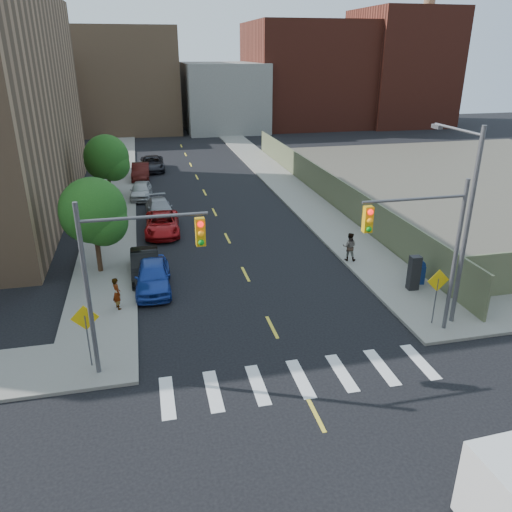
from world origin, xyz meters
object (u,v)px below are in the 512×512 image
parked_car_black (145,265)px  parked_car_grey (152,164)px  mailbox (419,272)px  parked_car_maroon (141,171)px  payphone (414,273)px  pedestrian_east (349,247)px  parked_car_white (141,190)px  pedestrian_west (117,293)px  parked_car_blue (153,276)px  parked_car_silver (160,208)px  parked_car_red (162,224)px

parked_car_black → parked_car_grey: parked_car_grey is taller
parked_car_black → mailbox: size_ratio=3.29×
parked_car_black → parked_car_maroon: bearing=89.2°
payphone → pedestrian_east: 4.72m
parked_car_white → parked_car_maroon: size_ratio=0.90×
pedestrian_west → mailbox: bearing=-114.6°
parked_car_blue → payphone: 13.62m
mailbox → pedestrian_west: pedestrian_west is taller
parked_car_silver → mailbox: 20.10m
parked_car_grey → payphone: size_ratio=2.84×
parked_car_silver → pedestrian_west: pedestrian_west is taller
parked_car_white → pedestrian_west: 20.18m
parked_car_silver → parked_car_white: 5.58m
parked_car_white → pedestrian_east: 20.70m
pedestrian_west → parked_car_white: bearing=-26.2°
parked_car_maroon → parked_car_black: bearing=-87.7°
mailbox → parked_car_silver: bearing=143.4°
pedestrian_east → parked_car_black: bearing=21.5°
parked_car_grey → mailbox: 34.12m
parked_car_black → parked_car_white: size_ratio=1.03×
mailbox → pedestrian_east: (-2.41, 3.82, 0.21)m
payphone → pedestrian_east: bearing=114.8°
parked_car_grey → payphone: payphone is taller
parked_car_grey → pedestrian_west: size_ratio=3.27×
parked_car_silver → pedestrian_east: bearing=-52.7°
parked_car_white → payphone: payphone is taller
parked_car_red → parked_car_grey: bearing=92.8°
parked_car_white → pedestrian_east: size_ratio=2.47×
parked_car_blue → payphone: size_ratio=2.44×
parked_car_red → pedestrian_west: pedestrian_west is taller
mailbox → payphone: (-0.67, -0.57, 0.28)m
parked_car_blue → parked_car_silver: (0.93, 12.64, -0.11)m
parked_car_black → parked_car_blue: bearing=-78.6°
parked_car_red → mailbox: mailbox is taller
parked_car_blue → parked_car_silver: bearing=87.6°
parked_car_white → parked_car_grey: (1.30, 10.77, 0.01)m
parked_car_black → parked_car_maroon: parked_car_maroon is taller
parked_car_blue → parked_car_white: bearing=93.0°
parked_car_maroon → mailbox: (14.18, -27.80, 0.01)m
parked_car_silver → pedestrian_east: pedestrian_east is taller
parked_car_grey → pedestrian_west: 31.02m
parked_car_blue → parked_car_grey: 28.85m
parked_car_silver → payphone: 20.13m
parked_car_grey → parked_car_white: bearing=-96.6°
parked_car_white → mailbox: size_ratio=3.19×
parked_car_red → payphone: bearing=-41.7°
parked_car_red → parked_car_maroon: bearing=97.1°
mailbox → parked_car_white: bearing=137.7°
parked_car_white → mailbox: bearing=-50.6°
mailbox → parked_car_maroon: bearing=130.3°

